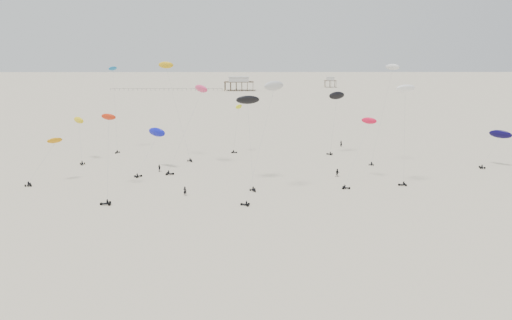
{
  "coord_description": "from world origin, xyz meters",
  "views": [
    {
      "loc": [
        -0.8,
        -9.63,
        28.66
      ],
      "look_at": [
        0.0,
        88.0,
        7.0
      ],
      "focal_mm": 35.0,
      "sensor_mm": 36.0,
      "label": 1
    }
  ],
  "objects_px": {
    "rig_4": "(79,130)",
    "spectator_0": "(185,195)",
    "pavilion_small": "(330,83)",
    "rig_0": "(171,85)",
    "pavilion_main": "(239,85)"
  },
  "relations": [
    {
      "from": "rig_4",
      "to": "pavilion_main",
      "type": "bearing_deg",
      "value": -107.89
    },
    {
      "from": "rig_0",
      "to": "spectator_0",
      "type": "bearing_deg",
      "value": 69.26
    },
    {
      "from": "pavilion_small",
      "to": "rig_4",
      "type": "distance_m",
      "value": 281.32
    },
    {
      "from": "pavilion_small",
      "to": "rig_0",
      "type": "height_order",
      "value": "rig_0"
    },
    {
      "from": "rig_0",
      "to": "spectator_0",
      "type": "distance_m",
      "value": 40.79
    },
    {
      "from": "pavilion_small",
      "to": "rig_4",
      "type": "xyz_separation_m",
      "value": [
        -105.86,
        -260.6,
        4.76
      ]
    },
    {
      "from": "pavilion_main",
      "to": "rig_4",
      "type": "bearing_deg",
      "value": -98.84
    },
    {
      "from": "pavilion_main",
      "to": "rig_0",
      "type": "bearing_deg",
      "value": -92.98
    },
    {
      "from": "rig_4",
      "to": "pavilion_small",
      "type": "bearing_deg",
      "value": -121.16
    },
    {
      "from": "rig_4",
      "to": "spectator_0",
      "type": "bearing_deg",
      "value": 125.01
    },
    {
      "from": "spectator_0",
      "to": "rig_0",
      "type": "bearing_deg",
      "value": -66.09
    },
    {
      "from": "pavilion_main",
      "to": "spectator_0",
      "type": "bearing_deg",
      "value": -90.93
    },
    {
      "from": "rig_4",
      "to": "spectator_0",
      "type": "height_order",
      "value": "rig_4"
    },
    {
      "from": "pavilion_small",
      "to": "spectator_0",
      "type": "bearing_deg",
      "value": -104.22
    },
    {
      "from": "pavilion_small",
      "to": "rig_0",
      "type": "relative_size",
      "value": 0.35
    }
  ]
}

